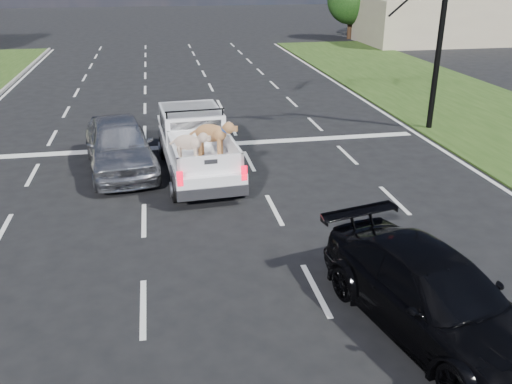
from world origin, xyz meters
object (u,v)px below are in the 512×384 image
traffic_signal (384,7)px  pickup_truck (196,144)px  silver_sedan (119,144)px  black_coupe (433,295)px

traffic_signal → pickup_truck: 8.80m
silver_sedan → black_coupe: bearing=-66.8°
pickup_truck → silver_sedan: 2.53m
traffic_signal → black_coupe: bearing=-107.3°
pickup_truck → black_coupe: size_ratio=1.09×
silver_sedan → black_coupe: (5.89, -9.60, -0.11)m
traffic_signal → black_coupe: 13.32m
pickup_truck → silver_sedan: (-2.42, 0.73, -0.11)m
pickup_truck → silver_sedan: pickup_truck is taller
pickup_truck → black_coupe: bearing=-72.3°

